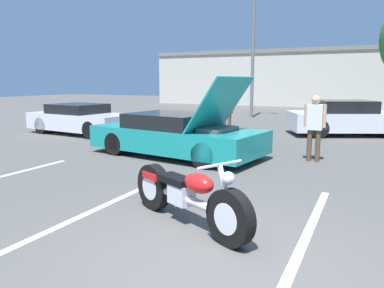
{
  "coord_description": "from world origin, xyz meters",
  "views": [
    {
      "loc": [
        1.34,
        -3.39,
        1.96
      ],
      "look_at": [
        -1.66,
        2.81,
        0.8
      ],
      "focal_mm": 35.0,
      "sensor_mm": 36.0,
      "label": 1
    }
  ],
  "objects": [
    {
      "name": "ground_plane",
      "position": [
        0.0,
        0.0,
        0.0
      ],
      "size": [
        80.0,
        80.0,
        0.0
      ],
      "primitive_type": "plane",
      "color": "#514F4C"
    },
    {
      "name": "parking_stripe_middle",
      "position": [
        -2.41,
        0.57,
        0.0
      ],
      "size": [
        0.12,
        5.68,
        0.01
      ],
      "primitive_type": "cube",
      "color": "white",
      "rests_on": "ground"
    },
    {
      "name": "parking_stripe_back",
      "position": [
        0.69,
        0.57,
        0.0
      ],
      "size": [
        0.12,
        5.68,
        0.01
      ],
      "primitive_type": "cube",
      "color": "white",
      "rests_on": "ground"
    },
    {
      "name": "far_building",
      "position": [
        0.0,
        27.77,
        2.34
      ],
      "size": [
        32.0,
        4.2,
        4.4
      ],
      "color": "beige",
      "rests_on": "ground"
    },
    {
      "name": "light_pole",
      "position": [
        -4.51,
        16.28,
        4.08
      ],
      "size": [
        1.21,
        0.28,
        7.4
      ],
      "color": "slate",
      "rests_on": "ground"
    },
    {
      "name": "motorcycle",
      "position": [
        -0.86,
        1.01,
        0.42
      ],
      "size": [
        2.22,
        1.2,
        0.99
      ],
      "rotation": [
        0.0,
        0.0,
        -0.45
      ],
      "color": "black",
      "rests_on": "ground"
    },
    {
      "name": "show_car_hood_open",
      "position": [
        -3.27,
        5.24,
        0.56
      ],
      "size": [
        4.82,
        2.62,
        2.07
      ],
      "rotation": [
        0.0,
        0.0,
        -0.15
      ],
      "color": "teal",
      "rests_on": "ground"
    },
    {
      "name": "parked_car_mid_row",
      "position": [
        0.54,
        11.33,
        0.61
      ],
      "size": [
        4.53,
        3.34,
        1.27
      ],
      "rotation": [
        0.0,
        0.0,
        0.43
      ],
      "color": "silver",
      "rests_on": "ground"
    },
    {
      "name": "parked_car_left_row",
      "position": [
        -8.52,
        7.39,
        0.54
      ],
      "size": [
        4.3,
        2.17,
        1.11
      ],
      "rotation": [
        0.0,
        0.0,
        -0.1
      ],
      "color": "silver",
      "rests_on": "ground"
    },
    {
      "name": "spectator_near_motorcycle",
      "position": [
        0.09,
        6.06,
        0.96
      ],
      "size": [
        0.52,
        0.21,
        1.62
      ],
      "color": "brown",
      "rests_on": "ground"
    },
    {
      "name": "spectator_midground",
      "position": [
        -3.32,
        9.12,
        1.02
      ],
      "size": [
        0.52,
        0.23,
        1.71
      ],
      "color": "brown",
      "rests_on": "ground"
    }
  ]
}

